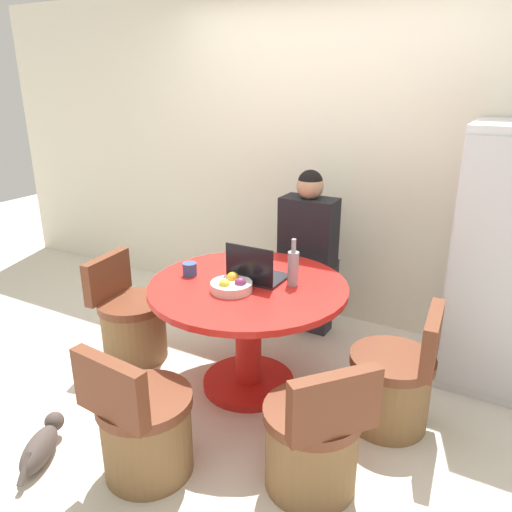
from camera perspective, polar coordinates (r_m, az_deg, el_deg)
ground_plane at (r=3.29m, az=-2.94°, el=-15.85°), size 12.00×12.00×0.00m
wall_back at (r=4.04m, az=7.99°, el=10.83°), size 7.00×0.06×2.60m
refrigerator at (r=3.50m, az=26.71°, el=-0.40°), size 0.61×0.70×1.67m
dining_table at (r=3.14m, az=-0.90°, el=-6.72°), size 1.22×1.22×0.72m
chair_near_right_corner at (r=2.58m, az=6.53°, el=-20.42°), size 0.55×0.55×0.75m
chair_near_camera at (r=2.70m, az=-12.68°, el=-18.74°), size 0.48×0.48×0.75m
chair_left_side at (r=3.69m, az=-14.01°, el=-7.54°), size 0.48×0.48×0.75m
chair_right_side at (r=3.04m, az=15.38°, el=-14.01°), size 0.48×0.48×0.75m
person_seated at (r=3.73m, az=6.20°, el=0.79°), size 0.40×0.37×1.31m
laptop at (r=3.08m, az=0.01°, el=-1.98°), size 0.32×0.26×0.25m
fruit_bowl at (r=2.94m, az=-2.78°, el=-3.37°), size 0.25×0.25×0.10m
coffee_cup at (r=3.19m, az=-7.59°, el=-1.50°), size 0.09×0.09×0.08m
bottle at (r=3.01m, az=4.27°, el=-1.29°), size 0.07×0.07×0.29m
cat at (r=3.04m, az=-23.33°, el=-19.27°), size 0.27×0.44×0.15m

